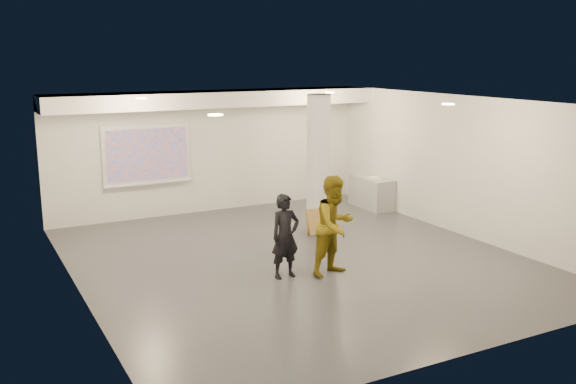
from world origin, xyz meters
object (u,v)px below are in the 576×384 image
credenza (371,193)px  woman (285,236)px  man (335,226)px  column (318,163)px  projection_screen (147,155)px

credenza → woman: woman is taller
man → column: bearing=49.4°
credenza → projection_screen: bearing=164.9°
projection_screen → woman: 5.33m
credenza → woman: (-4.37, -3.62, 0.35)m
credenza → man: 5.26m
woman → man: (0.85, -0.26, 0.15)m
projection_screen → man: bearing=-71.7°
man → credenza: bearing=32.1°
column → man: (-1.30, -2.79, -0.61)m
projection_screen → credenza: 5.66m
column → man: column is taller
woman → column: bearing=46.6°
projection_screen → man: (1.80, -5.45, -0.64)m
column → projection_screen: (-3.10, 2.65, 0.03)m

